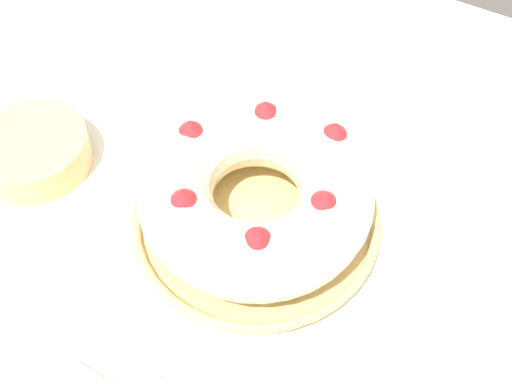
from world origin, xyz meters
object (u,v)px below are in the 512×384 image
(serving_dish, at_px, (256,218))
(napkin, at_px, (344,91))
(side_bowl, at_px, (34,151))
(bundt_cake, at_px, (256,192))

(serving_dish, xyz_separation_m, napkin, (0.26, 0.00, -0.01))
(napkin, bearing_deg, side_bowl, 137.46)
(serving_dish, bearing_deg, side_bowl, 101.28)
(bundt_cake, relative_size, side_bowl, 1.87)
(bundt_cake, bearing_deg, serving_dish, 174.71)
(serving_dish, bearing_deg, napkin, 0.84)
(serving_dish, xyz_separation_m, side_bowl, (-0.06, 0.30, 0.01))
(bundt_cake, bearing_deg, side_bowl, 101.29)
(bundt_cake, distance_m, side_bowl, 0.31)
(serving_dish, relative_size, side_bowl, 2.08)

